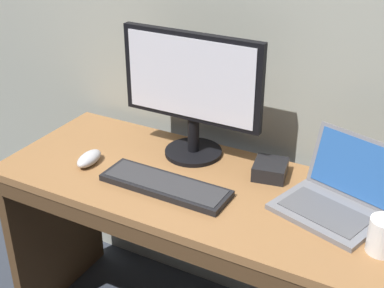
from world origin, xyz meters
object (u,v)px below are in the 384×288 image
at_px(external_monitor, 192,89).
at_px(computer_mouse, 89,158).
at_px(wired_keyboard, 165,185).
at_px(coffee_mug, 384,236).
at_px(laptop_space_gray, 334,200).
at_px(external_drive_box, 270,169).

bearing_deg(external_monitor, computer_mouse, -141.87).
height_order(wired_keyboard, computer_mouse, computer_mouse).
xyz_separation_m(wired_keyboard, coffee_mug, (0.69, 0.00, 0.04)).
bearing_deg(wired_keyboard, coffee_mug, 0.35).
xyz_separation_m(laptop_space_gray, external_drive_box, (-0.24, 0.10, -0.01)).
relative_size(computer_mouse, external_drive_box, 1.03).
height_order(external_drive_box, coffee_mug, coffee_mug).
height_order(wired_keyboard, coffee_mug, coffee_mug).
distance_m(external_monitor, coffee_mug, 0.79).
height_order(computer_mouse, external_drive_box, external_drive_box).
relative_size(external_monitor, coffee_mug, 4.22).
height_order(laptop_space_gray, wired_keyboard, laptop_space_gray).
height_order(laptop_space_gray, coffee_mug, laptop_space_gray).
bearing_deg(wired_keyboard, laptop_space_gray, 14.58).
relative_size(wired_keyboard, computer_mouse, 3.61).
xyz_separation_m(external_drive_box, coffee_mug, (0.42, -0.23, 0.03)).
bearing_deg(external_monitor, external_drive_box, -0.33).
bearing_deg(wired_keyboard, external_drive_box, 40.92).
xyz_separation_m(external_monitor, coffee_mug, (0.72, -0.24, -0.21)).
bearing_deg(computer_mouse, laptop_space_gray, 3.98).
distance_m(wired_keyboard, computer_mouse, 0.32).
bearing_deg(coffee_mug, wired_keyboard, -179.65).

